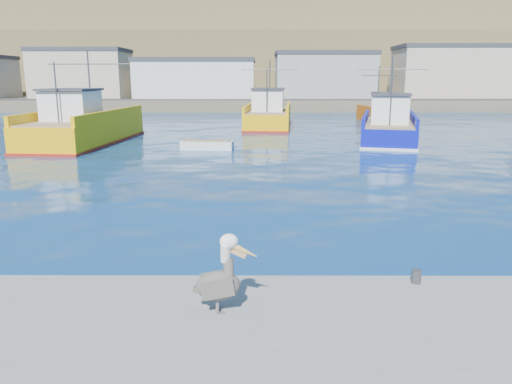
% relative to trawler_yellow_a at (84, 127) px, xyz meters
% --- Properties ---
extents(ground, '(260.00, 260.00, 0.00)m').
position_rel_trawler_yellow_a_xyz_m(ground, '(13.22, -23.55, -1.17)').
color(ground, navy).
rests_on(ground, ground).
extents(dock_bollards, '(36.20, 0.20, 0.30)m').
position_rel_trawler_yellow_a_xyz_m(dock_bollards, '(13.82, -26.95, -0.52)').
color(dock_bollards, '#4C4C4C').
rests_on(dock_bollards, dock).
extents(far_shore, '(200.00, 81.00, 24.00)m').
position_rel_trawler_yellow_a_xyz_m(far_shore, '(13.22, 85.66, 7.80)').
color(far_shore, brown).
rests_on(far_shore, ground).
extents(trawler_yellow_a, '(6.27, 14.07, 6.83)m').
position_rel_trawler_yellow_a_xyz_m(trawler_yellow_a, '(0.00, 0.00, 0.00)').
color(trawler_yellow_a, '#F0AC06').
rests_on(trawler_yellow_a, ground).
extents(trawler_yellow_b, '(5.72, 12.37, 6.61)m').
position_rel_trawler_yellow_a_xyz_m(trawler_yellow_b, '(13.93, 12.65, -0.09)').
color(trawler_yellow_b, '#F0AC06').
rests_on(trawler_yellow_b, ground).
extents(trawler_blue, '(6.27, 11.41, 6.45)m').
position_rel_trawler_yellow_a_xyz_m(trawler_blue, '(22.78, 1.05, -0.16)').
color(trawler_blue, '#0A109A').
rests_on(trawler_blue, ground).
extents(boat_orange, '(4.02, 7.93, 6.00)m').
position_rel_trawler_yellow_a_xyz_m(boat_orange, '(26.32, 18.56, -0.17)').
color(boat_orange, '#DA5403').
rests_on(boat_orange, ground).
extents(skiff_mid, '(3.59, 1.55, 0.76)m').
position_rel_trawler_yellow_a_xyz_m(skiff_mid, '(9.44, -3.26, -0.93)').
color(skiff_mid, silver).
rests_on(skiff_mid, ground).
extents(pelican, '(1.22, 0.59, 1.50)m').
position_rel_trawler_yellow_a_xyz_m(pelican, '(12.18, -28.27, -0.03)').
color(pelican, '#595451').
rests_on(pelican, dock).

